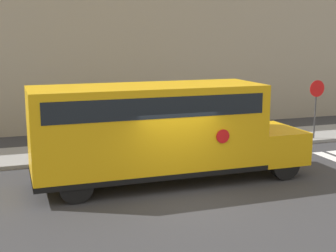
# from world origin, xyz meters

# --- Properties ---
(ground_plane) EXTENTS (60.00, 60.00, 0.00)m
(ground_plane) POSITION_xyz_m (0.00, 0.00, 0.00)
(ground_plane) COLOR #333335
(sidewalk_strip) EXTENTS (44.00, 3.00, 0.15)m
(sidewalk_strip) POSITION_xyz_m (0.00, 6.50, 0.07)
(sidewalk_strip) COLOR gray
(sidewalk_strip) RESTS_ON ground
(building_backdrop) EXTENTS (32.00, 4.00, 8.83)m
(building_backdrop) POSITION_xyz_m (0.00, 13.00, 4.42)
(building_backdrop) COLOR #9E937F
(building_backdrop) RESTS_ON ground
(school_bus) EXTENTS (9.14, 2.57, 3.24)m
(school_bus) POSITION_xyz_m (-0.27, 1.88, 1.84)
(school_bus) COLOR #EAA80F
(school_bus) RESTS_ON ground
(stop_sign) EXTENTS (0.76, 0.10, 2.83)m
(stop_sign) POSITION_xyz_m (8.42, 5.39, 1.90)
(stop_sign) COLOR #38383A
(stop_sign) RESTS_ON ground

